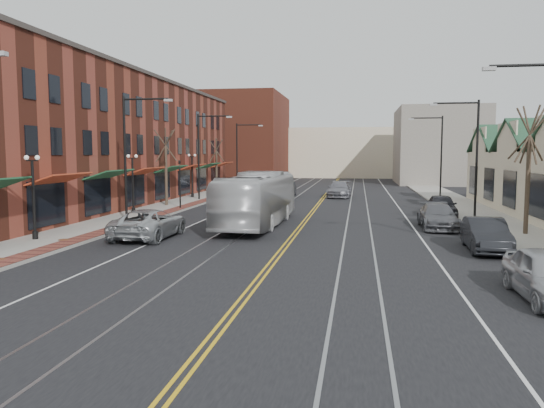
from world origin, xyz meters
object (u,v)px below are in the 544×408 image
(parked_suv, at_px, (150,223))
(parked_car_c, at_px, (438,216))
(transit_bus, at_px, (258,199))
(parked_car_b, at_px, (486,235))
(parked_car_d, at_px, (442,206))

(parked_suv, height_order, parked_car_c, parked_suv)
(transit_bus, bearing_deg, parked_suv, 50.54)
(parked_car_c, bearing_deg, parked_car_b, -81.29)
(transit_bus, height_order, parked_suv, transit_bus)
(parked_car_d, bearing_deg, parked_car_c, -97.29)
(parked_car_b, distance_m, parked_car_d, 13.28)
(parked_car_d, bearing_deg, parked_suv, -141.09)
(parked_suv, relative_size, parked_car_c, 1.11)
(transit_bus, distance_m, parked_car_b, 13.74)
(transit_bus, distance_m, parked_car_d, 13.73)
(transit_bus, xyz_separation_m, parked_suv, (-4.81, -5.51, -0.88))
(transit_bus, xyz_separation_m, parked_car_c, (10.89, 0.61, -0.93))
(parked_car_b, bearing_deg, parked_car_c, 100.55)
(parked_car_d, bearing_deg, parked_car_b, -86.95)
(parked_suv, bearing_deg, parked_car_d, -143.54)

